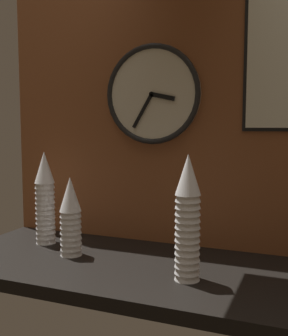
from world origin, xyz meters
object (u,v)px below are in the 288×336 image
cup_stack_left (71,216)px  cup_stack_center_right (188,218)px  cup_stack_far_left (45,198)px  wall_clock (152,94)px

cup_stack_left → cup_stack_center_right: size_ratio=0.74×
cup_stack_far_left → cup_stack_left: bearing=-28.5°
wall_clock → cup_stack_left: bearing=-129.3°
cup_stack_far_left → wall_clock: size_ratio=0.95×
cup_stack_left → wall_clock: 0.52m
cup_stack_center_right → cup_stack_far_left: bearing=165.0°
cup_stack_far_left → wall_clock: wall_clock is taller
cup_stack_far_left → wall_clock: 0.55m
cup_stack_left → cup_stack_far_left: bearing=151.5°
cup_stack_far_left → cup_stack_center_right: cup_stack_center_right is taller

